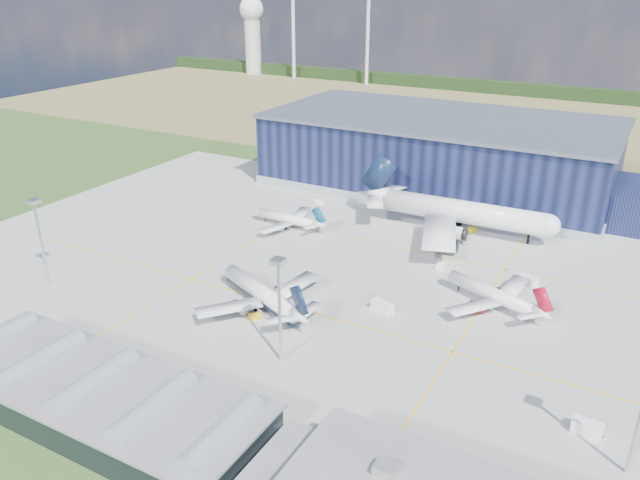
{
  "coord_description": "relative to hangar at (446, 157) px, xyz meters",
  "views": [
    {
      "loc": [
        69.26,
        -120.71,
        73.37
      ],
      "look_at": [
        -2.69,
        9.52,
        9.44
      ],
      "focal_mm": 35.0,
      "sensor_mm": 36.0,
      "label": 1
    }
  ],
  "objects": [
    {
      "name": "airliner_regional",
      "position": [
        -30.31,
        -61.93,
        -7.24
      ],
      "size": [
        27.89,
        27.33,
        8.75
      ],
      "primitive_type": null,
      "rotation": [
        0.0,
        0.0,
        3.1
      ],
      "color": "white",
      "rests_on": "ground"
    },
    {
      "name": "gse_cart_a",
      "position": [
        21.86,
        -67.53,
        -10.92
      ],
      "size": [
        2.42,
        3.38,
        1.39
      ],
      "primitive_type": "cube",
      "rotation": [
        0.0,
        0.0,
        -0.09
      ],
      "color": "white",
      "rests_on": "ground"
    },
    {
      "name": "airliner_widebody",
      "position": [
        18.84,
        -39.8,
        -1.24
      ],
      "size": [
        65.43,
        64.09,
        20.75
      ],
      "primitive_type": null,
      "rotation": [
        0.0,
        0.0,
        0.03
      ],
      "color": "white",
      "rests_on": "ground"
    },
    {
      "name": "gse_van_c",
      "position": [
        65.34,
        -118.16,
        -10.38
      ],
      "size": [
        5.3,
        2.83,
        2.47
      ],
      "primitive_type": "cube",
      "rotation": [
        0.0,
        0.0,
        1.5
      ],
      "color": "white",
      "rests_on": "ground"
    },
    {
      "name": "airliner_red",
      "position": [
        38.66,
        -81.02,
        -6.68
      ],
      "size": [
        39.03,
        38.65,
        9.88
      ],
      "primitive_type": null,
      "rotation": [
        0.0,
        0.0,
        2.77
      ],
      "color": "white",
      "rests_on": "ground"
    },
    {
      "name": "farmland",
      "position": [
        -2.81,
        125.2,
        -11.62
      ],
      "size": [
        600.0,
        220.0,
        0.01
      ],
      "primitive_type": "cube",
      "color": "olive",
      "rests_on": "ground"
    },
    {
      "name": "car_b",
      "position": [
        65.92,
        -118.07,
        -10.94
      ],
      "size": [
        4.34,
        2.51,
        1.35
      ],
      "primitive_type": "imported",
      "rotation": [
        0.0,
        0.0,
        1.85
      ],
      "color": "#99999E",
      "rests_on": "ground"
    },
    {
      "name": "apron",
      "position": [
        -2.81,
        -84.8,
        -11.59
      ],
      "size": [
        220.0,
        160.0,
        0.08
      ],
      "color": "#9F9F9A",
      "rests_on": "ground"
    },
    {
      "name": "gse_cart_b",
      "position": [
        -31.45,
        -38.61,
        -10.97
      ],
      "size": [
        3.31,
        2.52,
        1.29
      ],
      "primitive_type": "cube",
      "rotation": [
        0.0,
        0.0,
        1.38
      ],
      "color": "white",
      "rests_on": "ground"
    },
    {
      "name": "gse_tug_b",
      "position": [
        -7.0,
        -113.6,
        -11.04
      ],
      "size": [
        3.08,
        3.18,
        1.15
      ],
      "primitive_type": "cube",
      "rotation": [
        0.0,
        0.0,
        -0.71
      ],
      "color": "gold",
      "rests_on": "ground"
    },
    {
      "name": "gse_tug_c",
      "position": [
        21.76,
        -37.99,
        -10.91
      ],
      "size": [
        3.0,
        3.72,
        1.41
      ],
      "primitive_type": "cube",
      "rotation": [
        0.0,
        0.0,
        -0.35
      ],
      "color": "gold",
      "rests_on": "ground"
    },
    {
      "name": "light_mast_center",
      "position": [
        7.19,
        -124.8,
        3.82
      ],
      "size": [
        2.6,
        2.6,
        23.0
      ],
      "color": "#BABBC1",
      "rests_on": "ground"
    },
    {
      "name": "airliner_navy",
      "position": [
        -9.05,
        -107.84,
        -5.83
      ],
      "size": [
        46.4,
        46.0,
        11.57
      ],
      "primitive_type": null,
      "rotation": [
        0.0,
        0.0,
        2.73
      ],
      "color": "white",
      "rests_on": "ground"
    },
    {
      "name": "light_mast_west",
      "position": [
        -62.81,
        -124.8,
        3.82
      ],
      "size": [
        2.6,
        2.6,
        23.0
      ],
      "color": "#BABBC1",
      "rests_on": "ground"
    },
    {
      "name": "gse_van_b",
      "position": [
        44.34,
        -65.85,
        -10.43
      ],
      "size": [
        5.67,
        4.6,
        2.37
      ],
      "primitive_type": "cube",
      "rotation": [
        0.0,
        0.0,
        1.06
      ],
      "color": "white",
      "rests_on": "ground"
    },
    {
      "name": "hangar",
      "position": [
        0.0,
        0.0,
        0.0
      ],
      "size": [
        145.0,
        62.0,
        26.1
      ],
      "color": "black",
      "rests_on": "ground"
    },
    {
      "name": "ground",
      "position": [
        -2.81,
        -94.8,
        -11.62
      ],
      "size": [
        600.0,
        600.0,
        0.0
      ],
      "primitive_type": "plane",
      "color": "#284F1D",
      "rests_on": "ground"
    },
    {
      "name": "glass_concourse",
      "position": [
        -9.26,
        -154.8,
        -7.93
      ],
      "size": [
        78.0,
        23.0,
        8.6
      ],
      "color": "black",
      "rests_on": "ground"
    },
    {
      "name": "horizon_dressing",
      "position": [
        -194.11,
        199.58,
        22.58
      ],
      "size": [
        440.2,
        18.0,
        70.0
      ],
      "color": "silver",
      "rests_on": "ground"
    },
    {
      "name": "gse_van_a",
      "position": [
        17.14,
        -96.09,
        -10.41
      ],
      "size": [
        6.01,
        4.12,
        2.41
      ],
      "primitive_type": "cube",
      "rotation": [
        0.0,
        0.0,
        1.23
      ],
      "color": "white",
      "rests_on": "ground"
    },
    {
      "name": "treeline",
      "position": [
        -2.81,
        205.2,
        -7.62
      ],
      "size": [
        600.0,
        8.0,
        8.0
      ],
      "primitive_type": "cube",
      "color": "black",
      "rests_on": "ground"
    },
    {
      "name": "gse_tug_a",
      "position": [
        -35.15,
        -140.8,
        -10.91
      ],
      "size": [
        2.54,
        3.65,
        1.41
      ],
      "primitive_type": "cube",
      "rotation": [
        0.0,
        0.0,
        -0.15
      ],
      "color": "gold",
      "rests_on": "ground"
    }
  ]
}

